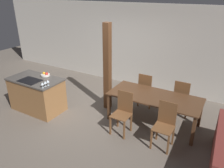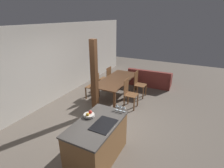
# 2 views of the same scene
# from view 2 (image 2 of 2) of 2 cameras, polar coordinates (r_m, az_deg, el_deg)

# --- Properties ---
(ground_plane) EXTENTS (16.00, 16.00, 0.00)m
(ground_plane) POSITION_cam_2_polar(r_m,az_deg,el_deg) (5.34, -1.02, -12.04)
(ground_plane) COLOR #665B51
(wall_back) EXTENTS (11.20, 0.08, 2.70)m
(wall_back) POSITION_cam_2_polar(r_m,az_deg,el_deg) (6.24, -21.83, 5.10)
(wall_back) COLOR beige
(wall_back) RESTS_ON ground_plane
(kitchen_island) EXTENTS (1.44, 0.82, 0.93)m
(kitchen_island) POSITION_cam_2_polar(r_m,az_deg,el_deg) (3.93, -4.82, -17.97)
(kitchen_island) COLOR olive
(kitchen_island) RESTS_ON ground_plane
(fruit_bowl) EXTENTS (0.23, 0.23, 0.11)m
(fruit_bowl) POSITION_cam_2_polar(r_m,az_deg,el_deg) (3.84, -7.48, -9.93)
(fruit_bowl) COLOR silver
(fruit_bowl) RESTS_ON kitchen_island
(wine_glass_near) EXTENTS (0.07, 0.07, 0.15)m
(wine_glass_near) POSITION_cam_2_polar(r_m,az_deg,el_deg) (3.95, 3.98, -7.63)
(wine_glass_near) COLOR silver
(wine_glass_near) RESTS_ON kitchen_island
(wine_glass_middle) EXTENTS (0.07, 0.07, 0.15)m
(wine_glass_middle) POSITION_cam_2_polar(r_m,az_deg,el_deg) (3.98, 2.80, -7.35)
(wine_glass_middle) COLOR silver
(wine_glass_middle) RESTS_ON kitchen_island
(wine_glass_far) EXTENTS (0.07, 0.07, 0.15)m
(wine_glass_far) POSITION_cam_2_polar(r_m,az_deg,el_deg) (4.01, 1.64, -7.08)
(wine_glass_far) COLOR silver
(wine_glass_far) RESTS_ON kitchen_island
(dining_table) EXTENTS (2.18, 0.96, 0.74)m
(dining_table) POSITION_cam_2_polar(r_m,az_deg,el_deg) (6.52, 1.54, 0.94)
(dining_table) COLOR #51331E
(dining_table) RESTS_ON ground_plane
(dining_chair_near_left) EXTENTS (0.40, 0.40, 0.99)m
(dining_chair_near_left) POSITION_cam_2_polar(r_m,az_deg,el_deg) (5.91, 5.62, -2.92)
(dining_chair_near_left) COLOR brown
(dining_chair_near_left) RESTS_ON ground_plane
(dining_chair_near_right) EXTENTS (0.40, 0.40, 0.99)m
(dining_chair_near_right) POSITION_cam_2_polar(r_m,az_deg,el_deg) (6.76, 8.68, 0.19)
(dining_chair_near_right) COLOR brown
(dining_chair_near_right) RESTS_ON ground_plane
(dining_chair_far_left) EXTENTS (0.40, 0.40, 0.99)m
(dining_chair_far_left) POSITION_cam_2_polar(r_m,az_deg,el_deg) (6.49, -5.94, -0.60)
(dining_chair_far_left) COLOR brown
(dining_chair_far_left) RESTS_ON ground_plane
(dining_chair_far_right) EXTENTS (0.40, 0.40, 0.99)m
(dining_chair_far_right) POSITION_cam_2_polar(r_m,az_deg,el_deg) (7.28, -1.79, 2.01)
(dining_chair_far_right) COLOR brown
(dining_chair_far_right) RESTS_ON ground_plane
(couch) EXTENTS (0.91, 1.88, 0.75)m
(couch) POSITION_cam_2_polar(r_m,az_deg,el_deg) (8.04, 12.21, 1.49)
(couch) COLOR maroon
(couch) RESTS_ON ground_plane
(timber_post) EXTENTS (0.17, 0.17, 2.35)m
(timber_post) POSITION_cam_2_polar(r_m,az_deg,el_deg) (5.26, -5.77, 1.65)
(timber_post) COLOR #4C2D19
(timber_post) RESTS_ON ground_plane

